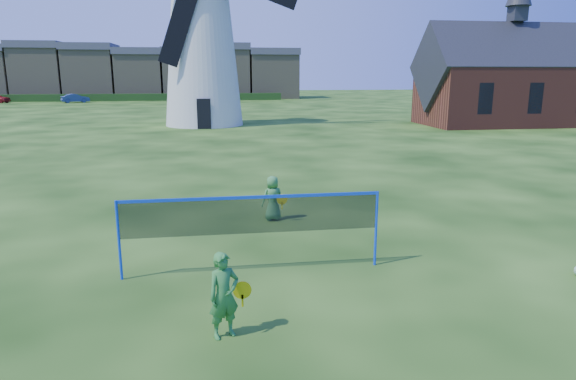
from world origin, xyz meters
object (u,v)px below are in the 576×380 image
at_px(windmill, 202,42).
at_px(player_girl, 224,295).
at_px(player_boy, 273,198).
at_px(chapel, 511,82).
at_px(badminton_net, 252,216).
at_px(car_right, 75,98).

distance_m(windmill, player_girl, 32.44).
bearing_deg(player_boy, chapel, -145.92).
height_order(badminton_net, player_girl, badminton_net).
relative_size(badminton_net, player_boy, 4.23).
bearing_deg(chapel, car_right, 138.16).
height_order(badminton_net, player_boy, badminton_net).
relative_size(chapel, player_girl, 10.28).
xyz_separation_m(windmill, chapel, (22.91, -3.11, -2.86)).
bearing_deg(badminton_net, chapel, 50.64).
relative_size(badminton_net, player_girl, 3.85).
height_order(chapel, player_boy, chapel).
bearing_deg(player_boy, player_girl, 62.84).
relative_size(windmill, badminton_net, 3.58).
bearing_deg(player_boy, windmill, -99.07).
height_order(windmill, player_girl, windmill).
distance_m(chapel, badminton_net, 34.25).
bearing_deg(player_girl, windmill, 67.20).
height_order(player_boy, car_right, player_boy).
relative_size(windmill, car_right, 5.14).
distance_m(badminton_net, car_right, 65.33).
bearing_deg(chapel, player_girl, -127.68).
relative_size(chapel, player_boy, 11.29).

